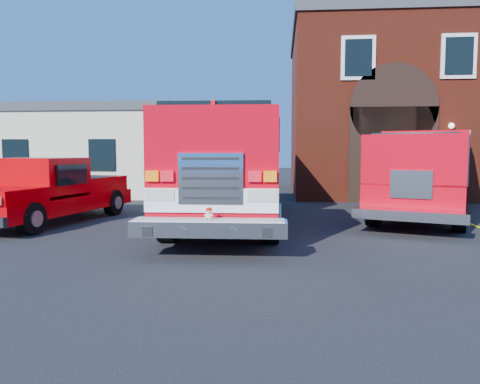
# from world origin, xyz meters

# --- Properties ---
(ground) EXTENTS (100.00, 100.00, 0.00)m
(ground) POSITION_xyz_m (0.00, 0.00, 0.00)
(ground) COLOR black
(ground) RESTS_ON ground
(parking_stripe_mid) EXTENTS (0.12, 3.00, 0.01)m
(parking_stripe_mid) POSITION_xyz_m (6.50, 4.00, 0.00)
(parking_stripe_mid) COLOR #E3B40B
(parking_stripe_mid) RESTS_ON ground
(parking_stripe_far) EXTENTS (0.12, 3.00, 0.01)m
(parking_stripe_far) POSITION_xyz_m (6.50, 7.00, 0.00)
(parking_stripe_far) COLOR #E3B40B
(parking_stripe_far) RESTS_ON ground
(fire_station) EXTENTS (15.20, 10.20, 8.45)m
(fire_station) POSITION_xyz_m (8.99, 13.98, 4.25)
(fire_station) COLOR maroon
(fire_station) RESTS_ON ground
(side_building) EXTENTS (10.20, 8.20, 4.35)m
(side_building) POSITION_xyz_m (-9.00, 13.00, 2.20)
(side_building) COLOR beige
(side_building) RESTS_ON ground
(fire_engine) EXTENTS (3.17, 10.66, 3.27)m
(fire_engine) POSITION_xyz_m (-0.66, 3.35, 1.69)
(fire_engine) COLOR black
(fire_engine) RESTS_ON ground
(pickup_truck) EXTENTS (3.28, 6.32, 1.97)m
(pickup_truck) POSITION_xyz_m (-6.10, 2.49, 0.93)
(pickup_truck) COLOR black
(pickup_truck) RESTS_ON ground
(secondary_truck) EXTENTS (5.58, 9.02, 2.80)m
(secondary_truck) POSITION_xyz_m (5.65, 4.98, 1.53)
(secondary_truck) COLOR black
(secondary_truck) RESTS_ON ground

